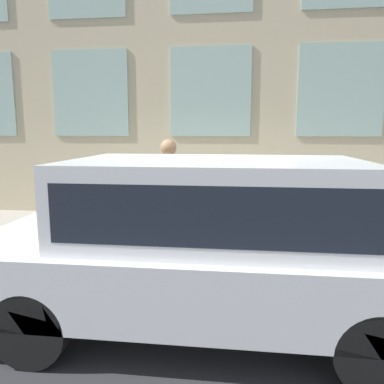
% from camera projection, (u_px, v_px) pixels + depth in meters
% --- Properties ---
extents(ground_plane, '(80.00, 80.00, 0.00)m').
position_uv_depth(ground_plane, '(193.00, 272.00, 5.43)').
color(ground_plane, '#2D2D30').
extents(sidewalk, '(3.00, 60.00, 0.16)m').
position_uv_depth(sidewalk, '(203.00, 238.00, 6.89)').
color(sidewalk, '#A8A093').
rests_on(sidewalk, ground_plane).
extents(fire_hydrant, '(0.33, 0.44, 0.87)m').
position_uv_depth(fire_hydrant, '(217.00, 221.00, 5.95)').
color(fire_hydrant, gold).
rests_on(fire_hydrant, sidewalk).
extents(person, '(0.42, 0.28, 1.72)m').
position_uv_depth(person, '(169.00, 179.00, 6.45)').
color(person, '#726651').
rests_on(person, sidewalk).
extents(parked_truck_white_near, '(1.93, 4.55, 1.74)m').
position_uv_depth(parked_truck_white_near, '(210.00, 234.00, 3.77)').
color(parked_truck_white_near, black).
rests_on(parked_truck_white_near, ground_plane).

